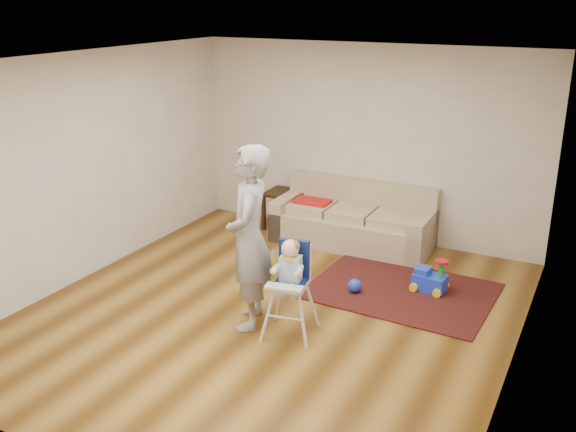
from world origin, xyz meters
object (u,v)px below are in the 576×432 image
at_px(side_table, 286,209).
at_px(ride_on_toy, 430,274).
at_px(sofa, 352,216).
at_px(toy_ball, 355,286).
at_px(adult, 249,238).
at_px(high_chair, 290,289).

relative_size(side_table, ride_on_toy, 1.35).
bearing_deg(sofa, side_table, 169.04).
bearing_deg(side_table, sofa, -10.25).
relative_size(side_table, toy_ball, 3.46).
distance_m(toy_ball, adult, 1.62).
height_order(ride_on_toy, high_chair, high_chair).
bearing_deg(sofa, high_chair, -82.48).
xyz_separation_m(side_table, adult, (1.04, -2.80, 0.69)).
relative_size(sofa, high_chair, 2.10).
height_order(side_table, ride_on_toy, side_table).
xyz_separation_m(sofa, high_chair, (0.38, -2.61, 0.08)).
xyz_separation_m(ride_on_toy, high_chair, (-1.00, -1.63, 0.28)).
xyz_separation_m(sofa, ride_on_toy, (1.37, -0.98, -0.20)).
distance_m(high_chair, adult, 0.66).
distance_m(sofa, ride_on_toy, 1.70).
relative_size(sofa, toy_ball, 13.72).
xyz_separation_m(ride_on_toy, adult, (-1.47, -1.62, 0.74)).
bearing_deg(high_chair, adult, 167.98).
xyz_separation_m(toy_ball, adult, (-0.71, -1.17, 0.87)).
height_order(toy_ball, adult, adult).
xyz_separation_m(side_table, toy_ball, (1.75, -1.63, -0.18)).
distance_m(ride_on_toy, adult, 2.31).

